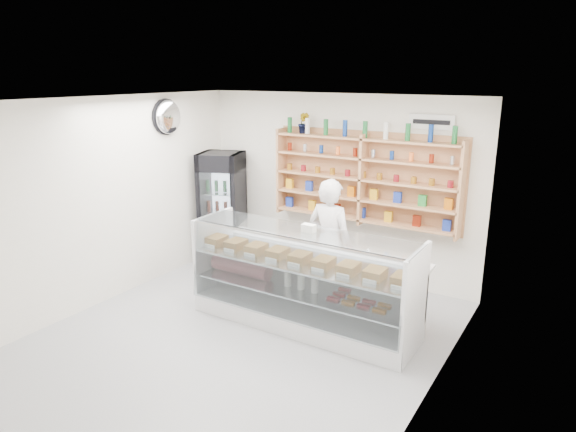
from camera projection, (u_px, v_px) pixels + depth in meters
The scene contains 8 objects.
room at pixel (239, 227), 5.83m from camera, with size 5.00×5.00×5.00m.
display_counter at pixel (304, 298), 6.45m from camera, with size 2.89×0.86×1.26m.
shop_worker at pixel (330, 243), 6.87m from camera, with size 0.64×0.42×1.77m, color silver.
drinks_cooler at pixel (222, 207), 8.52m from camera, with size 0.84×0.83×1.84m.
wall_shelving at pixel (363, 179), 7.44m from camera, with size 2.84×0.28×1.33m.
potted_plant at pixel (304, 123), 7.74m from camera, with size 0.17×0.14×0.32m, color #1E6626.
security_mirror at pixel (168, 117), 7.63m from camera, with size 0.15×0.50×0.50m, color silver.
wall_sign at pixel (432, 122), 6.86m from camera, with size 0.62×0.03×0.20m, color white.
Camera 1 is at (3.41, -4.45, 3.09)m, focal length 32.00 mm.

